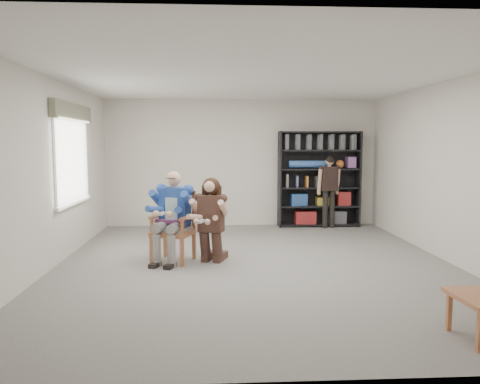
{
  "coord_description": "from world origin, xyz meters",
  "views": [
    {
      "loc": [
        -0.62,
        -6.91,
        1.83
      ],
      "look_at": [
        -0.2,
        0.6,
        1.05
      ],
      "focal_mm": 35.0,
      "sensor_mm": 36.0,
      "label": 1
    }
  ],
  "objects_px": {
    "armchair": "(173,227)",
    "bookshelf": "(319,179)",
    "seated_man": "(173,216)",
    "standing_man": "(329,192)",
    "kneeling_woman": "(210,221)"
  },
  "relations": [
    {
      "from": "seated_man",
      "to": "bookshelf",
      "type": "distance_m",
      "value": 4.23
    },
    {
      "from": "armchair",
      "to": "bookshelf",
      "type": "xyz_separation_m",
      "value": [
        2.96,
        3.0,
        0.5
      ]
    },
    {
      "from": "standing_man",
      "to": "kneeling_woman",
      "type": "bearing_deg",
      "value": -143.74
    },
    {
      "from": "armchair",
      "to": "bookshelf",
      "type": "distance_m",
      "value": 4.24
    },
    {
      "from": "seated_man",
      "to": "standing_man",
      "type": "height_order",
      "value": "standing_man"
    },
    {
      "from": "armchair",
      "to": "kneeling_woman",
      "type": "distance_m",
      "value": 0.6
    },
    {
      "from": "seated_man",
      "to": "bookshelf",
      "type": "relative_size",
      "value": 0.68
    },
    {
      "from": "seated_man",
      "to": "kneeling_woman",
      "type": "height_order",
      "value": "seated_man"
    },
    {
      "from": "seated_man",
      "to": "standing_man",
      "type": "relative_size",
      "value": 0.9
    },
    {
      "from": "seated_man",
      "to": "standing_man",
      "type": "bearing_deg",
      "value": 61.27
    },
    {
      "from": "bookshelf",
      "to": "standing_man",
      "type": "height_order",
      "value": "bookshelf"
    },
    {
      "from": "seated_man",
      "to": "armchair",
      "type": "bearing_deg",
      "value": 109.58
    },
    {
      "from": "armchair",
      "to": "standing_man",
      "type": "height_order",
      "value": "standing_man"
    },
    {
      "from": "kneeling_woman",
      "to": "seated_man",
      "type": "bearing_deg",
      "value": -172.11
    },
    {
      "from": "seated_man",
      "to": "kneeling_woman",
      "type": "xyz_separation_m",
      "value": [
        0.58,
        -0.12,
        -0.06
      ]
    }
  ]
}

